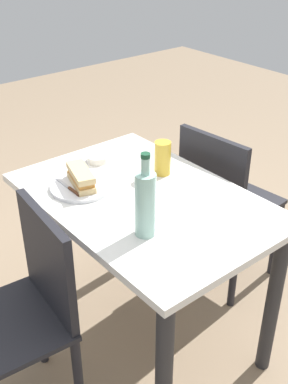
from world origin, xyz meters
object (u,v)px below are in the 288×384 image
(baguette_sandwich_near, at_px, (81,177))
(knife_near, at_px, (69,188))
(olive_bowl, at_px, (97,159))
(chair_near, at_px, (222,200))
(beer_glass, at_px, (163,158))
(plate_near, at_px, (82,186))
(dining_table, at_px, (144,225))
(water_bottle, at_px, (145,203))
(chair_far, at_px, (26,309))

(baguette_sandwich_near, height_order, knife_near, baguette_sandwich_near)
(olive_bowl, bearing_deg, chair_near, -120.11)
(baguette_sandwich_near, height_order, beer_glass, beer_glass)
(plate_near, height_order, olive_bowl, olive_bowl)
(dining_table, relative_size, chair_near, 1.20)
(chair_near, height_order, olive_bowl, chair_near)
(chair_near, height_order, water_bottle, water_bottle)
(chair_near, bearing_deg, olive_bowl, 59.89)
(plate_near, bearing_deg, baguette_sandwich_near, 45.00)
(dining_table, relative_size, beer_glass, 7.16)
(baguette_sandwich_near, xyz_separation_m, water_bottle, (-0.41, 0.00, 0.08))
(chair_near, distance_m, knife_near, 0.82)
(chair_near, bearing_deg, knife_near, 78.81)
(dining_table, bearing_deg, knife_near, 43.77)
(dining_table, height_order, knife_near, knife_near)
(chair_near, distance_m, baguette_sandwich_near, 0.78)
(knife_near, bearing_deg, water_bottle, -172.90)
(plate_near, bearing_deg, chair_near, -101.67)
(chair_near, xyz_separation_m, beer_glass, (0.03, 0.37, 0.33))
(chair_far, xyz_separation_m, water_bottle, (-0.19, -0.39, 0.38))
(chair_near, height_order, plate_near, chair_near)
(baguette_sandwich_near, bearing_deg, water_bottle, 179.52)
(chair_near, bearing_deg, water_bottle, 110.65)
(olive_bowl, bearing_deg, knife_near, 122.21)
(dining_table, relative_size, olive_bowl, 10.92)
(plate_near, relative_size, water_bottle, 0.83)
(chair_far, height_order, chair_near, same)
(plate_near, xyz_separation_m, baguette_sandwich_near, (0.00, 0.00, 0.04))
(knife_near, height_order, olive_bowl, olive_bowl)
(plate_near, distance_m, baguette_sandwich_near, 0.04)
(dining_table, relative_size, baguette_sandwich_near, 5.23)
(water_bottle, bearing_deg, plate_near, -0.48)
(chair_near, xyz_separation_m, plate_near, (0.14, 0.70, 0.26))
(baguette_sandwich_near, bearing_deg, chair_far, 118.97)
(chair_near, height_order, baguette_sandwich_near, chair_near)
(knife_near, distance_m, beer_glass, 0.41)
(water_bottle, bearing_deg, beer_glass, -48.58)
(chair_near, relative_size, baguette_sandwich_near, 4.34)
(baguette_sandwich_near, xyz_separation_m, knife_near, (0.00, 0.06, -0.03))
(chair_near, xyz_separation_m, baguette_sandwich_near, (0.14, 0.70, 0.31))
(dining_table, xyz_separation_m, chair_far, (-0.01, 0.55, -0.12))
(chair_far, bearing_deg, dining_table, -89.22)
(chair_far, distance_m, olive_bowl, 0.74)
(dining_table, distance_m, knife_near, 0.34)
(chair_near, xyz_separation_m, olive_bowl, (0.30, 0.52, 0.27))
(olive_bowl, bearing_deg, dining_table, 175.15)
(dining_table, height_order, water_bottle, water_bottle)
(dining_table, relative_size, plate_near, 4.12)
(dining_table, relative_size, water_bottle, 3.40)
(dining_table, xyz_separation_m, water_bottle, (-0.20, 0.16, 0.26))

